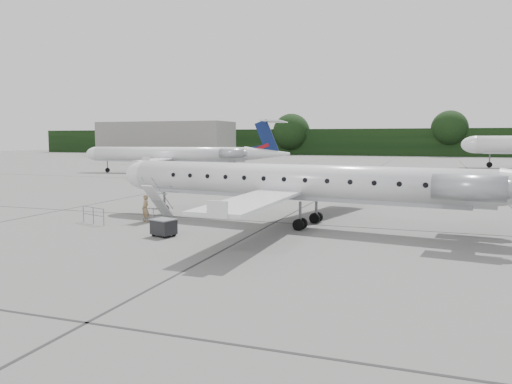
% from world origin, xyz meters
% --- Properties ---
extents(ground, '(320.00, 320.00, 0.00)m').
position_xyz_m(ground, '(0.00, 0.00, 0.00)').
color(ground, slate).
rests_on(ground, ground).
extents(treeline, '(260.00, 4.00, 8.00)m').
position_xyz_m(treeline, '(0.00, 130.00, 4.00)').
color(treeline, black).
rests_on(treeline, ground).
extents(terminal_building, '(40.00, 14.00, 10.00)m').
position_xyz_m(terminal_building, '(-70.00, 110.00, 5.00)').
color(terminal_building, slate).
rests_on(terminal_building, ground).
extents(main_regional_jet, '(30.73, 23.92, 7.26)m').
position_xyz_m(main_regional_jet, '(-1.94, 5.79, 3.63)').
color(main_regional_jet, silver).
rests_on(main_regional_jet, ground).
extents(airstair, '(1.12, 2.19, 2.27)m').
position_xyz_m(airstair, '(-10.58, 4.81, 1.14)').
color(airstair, silver).
rests_on(airstair, ground).
extents(passenger, '(0.74, 0.66, 1.70)m').
position_xyz_m(passenger, '(-10.74, 3.62, 0.85)').
color(passenger, olive).
rests_on(passenger, ground).
extents(safety_railing, '(2.09, 0.85, 1.00)m').
position_xyz_m(safety_railing, '(-13.46, 2.11, 0.50)').
color(safety_railing, gray).
rests_on(safety_railing, ground).
extents(baggage_cart, '(1.37, 1.23, 1.00)m').
position_xyz_m(baggage_cart, '(-7.45, 0.10, 0.50)').
color(baggage_cart, black).
rests_on(baggage_cart, ground).
extents(bg_regional_left, '(32.35, 25.36, 7.76)m').
position_xyz_m(bg_regional_left, '(-31.01, 42.61, 3.88)').
color(bg_regional_left, silver).
rests_on(bg_regional_left, ground).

